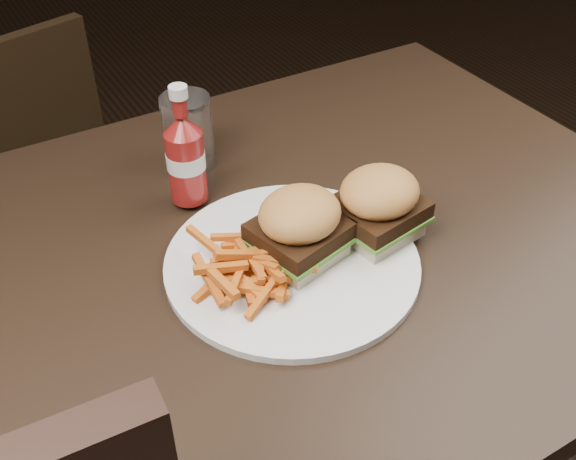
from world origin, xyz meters
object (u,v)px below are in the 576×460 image
chair_far (0,197)px  plate (292,262)px  ketchup_bottle (187,166)px  tumbler (188,133)px  dining_table (244,266)px

chair_far → plate: bearing=91.8°
ketchup_bottle → tumbler: 0.09m
plate → ketchup_bottle: ketchup_bottle is taller
dining_table → chair_far: (-0.22, 0.77, -0.30)m
plate → chair_far: bearing=107.9°
plate → tumbler: (-0.02, 0.27, 0.05)m
chair_far → ketchup_bottle: size_ratio=3.73×
chair_far → tumbler: bearing=98.3°
plate → ketchup_bottle: size_ratio=3.09×
ketchup_bottle → plate: bearing=-73.3°
dining_table → tumbler: (0.03, 0.22, 0.08)m
dining_table → plate: size_ratio=3.78×
tumbler → plate: bearing=-86.6°
ketchup_bottle → chair_far: bearing=108.2°
chair_far → ketchup_bottle: (0.21, -0.63, 0.38)m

